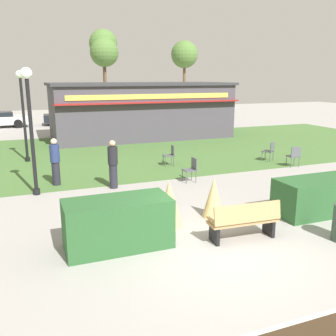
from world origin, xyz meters
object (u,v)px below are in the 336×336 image
at_px(cafe_chair_center, 170,154).
at_px(person_standing, 113,164).
at_px(tree_left_bg, 184,55).
at_px(tree_right_bg, 104,53).
at_px(park_bench, 244,221).
at_px(cafe_chair_west, 191,168).
at_px(cafe_chair_north, 270,150).
at_px(parked_car_east_slot, 126,114).
at_px(person_strolling, 55,162).
at_px(food_kiosk, 140,110).
at_px(tree_center_bg, 103,44).
at_px(lamppost_far, 23,105).
at_px(lamppost_mid, 30,117).
at_px(parked_car_center_slot, 70,116).
at_px(cafe_chair_east, 294,155).

distance_m(cafe_chair_center, person_standing, 3.97).
xyz_separation_m(tree_left_bg, tree_right_bg, (-8.20, 0.97, 0.07)).
distance_m(park_bench, cafe_chair_west, 5.15).
height_order(cafe_chair_center, cafe_chair_north, same).
bearing_deg(parked_car_east_slot, person_strolling, -112.50).
bearing_deg(cafe_chair_west, cafe_chair_center, 84.96).
relative_size(food_kiosk, tree_right_bg, 1.49).
bearing_deg(tree_center_bg, lamppost_far, -111.33).
bearing_deg(lamppost_mid, tree_left_bg, 56.61).
relative_size(park_bench, food_kiosk, 0.15).
bearing_deg(parked_car_east_slot, tree_right_bg, 92.47).
height_order(food_kiosk, cafe_chair_west, food_kiosk).
distance_m(lamppost_mid, food_kiosk, 12.55).
height_order(cafe_chair_west, parked_car_center_slot, parked_car_center_slot).
bearing_deg(parked_car_center_slot, tree_left_bg, 23.76).
bearing_deg(tree_left_bg, tree_center_bg, 167.21).
xyz_separation_m(lamppost_far, tree_left_bg, (16.20, 18.95, 3.44)).
bearing_deg(cafe_chair_center, person_strolling, -164.92).
bearing_deg(parked_car_east_slot, cafe_chair_north, -83.05).
distance_m(person_strolling, tree_left_bg, 28.44).
distance_m(parked_car_east_slot, tree_right_bg, 8.50).
bearing_deg(person_strolling, parked_car_center_slot, 56.61).
bearing_deg(park_bench, person_standing, 109.55).
height_order(food_kiosk, person_standing, food_kiosk).
bearing_deg(tree_left_bg, cafe_chair_center, -115.18).
bearing_deg(cafe_chair_center, tree_left_bg, 64.82).
bearing_deg(parked_car_center_slot, parked_car_east_slot, -0.05).
xyz_separation_m(park_bench, person_strolling, (-3.71, 6.43, 0.38)).
bearing_deg(cafe_chair_east, lamppost_mid, -179.69).
bearing_deg(parked_car_east_slot, parked_car_center_slot, 179.95).
height_order(lamppost_far, parked_car_east_slot, lamppost_far).
height_order(lamppost_mid, cafe_chair_north, lamppost_mid).
height_order(cafe_chair_east, tree_right_bg, tree_right_bg).
relative_size(food_kiosk, parked_car_east_slot, 2.64).
bearing_deg(food_kiosk, park_bench, -98.63).
height_order(cafe_chair_west, tree_center_bg, tree_center_bg).
bearing_deg(cafe_chair_west, park_bench, -101.00).
bearing_deg(parked_car_east_slot, cafe_chair_east, -82.70).
bearing_deg(cafe_chair_center, food_kiosk, 81.67).
bearing_deg(food_kiosk, cafe_chair_north, -69.61).
relative_size(cafe_chair_north, tree_center_bg, 0.11).
height_order(food_kiosk, parked_car_east_slot, food_kiosk).
bearing_deg(cafe_chair_east, person_strolling, 174.93).
relative_size(person_standing, tree_left_bg, 0.23).
height_order(cafe_chair_north, tree_left_bg, tree_left_bg).
distance_m(tree_left_bg, tree_right_bg, 8.26).
bearing_deg(tree_center_bg, tree_left_bg, -12.79).
bearing_deg(cafe_chair_north, person_strolling, -177.19).
xyz_separation_m(food_kiosk, person_strolling, (-6.14, -9.55, -0.87)).
bearing_deg(parked_car_center_slot, cafe_chair_center, -82.32).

